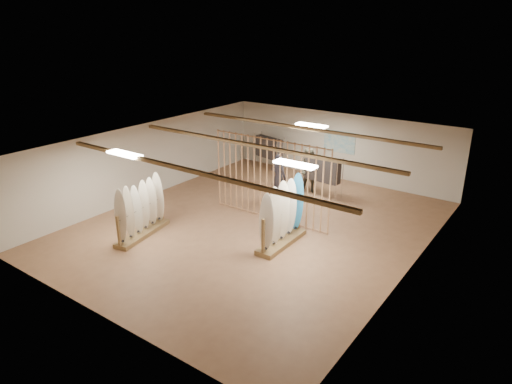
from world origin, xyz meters
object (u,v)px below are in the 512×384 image
Objects in this scene: rack_right at (282,224)px; clothing_rack_b at (323,170)px; shopper_a at (278,175)px; shopper_b at (310,168)px; rack_left at (141,217)px; clothing_rack_a at (269,148)px.

rack_right is 4.50m from clothing_rack_b.
shopper_b is at bearing -107.64° from shopper_a.
shopper_b is (2.34, 6.41, 0.39)m from rack_left.
rack_left is 6.84m from shopper_b.
rack_right is 1.05× the size of shopper_b.
rack_left reaches higher than clothing_rack_b.
shopper_a is at bearing 58.78° from rack_left.
shopper_a is 1.00× the size of shopper_b.
rack_right reaches higher than clothing_rack_b.
rack_left is 1.13× the size of shopper_b.
rack_right is 1.04× the size of shopper_a.
shopper_a is (-2.05, 2.97, 0.33)m from rack_right.
shopper_b is (-0.58, 0.02, -0.03)m from clothing_rack_b.
clothing_rack_a is (-4.37, 5.80, 0.38)m from rack_right.
clothing_rack_b is 0.79× the size of shopper_b.
clothing_rack_a is 0.81× the size of shopper_a.
shopper_a is (-1.08, -1.42, -0.03)m from clothing_rack_b.
shopper_b is at bearing -176.22° from clothing_rack_b.
rack_right is at bearing -72.18° from clothing_rack_b.
shopper_b reaches higher than clothing_rack_a.
clothing_rack_a is at bearing 149.69° from shopper_b.
rack_right is 1.32× the size of clothing_rack_b.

